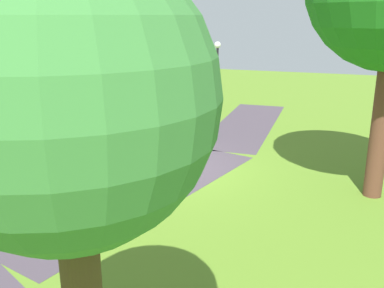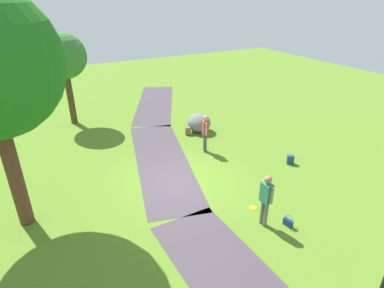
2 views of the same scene
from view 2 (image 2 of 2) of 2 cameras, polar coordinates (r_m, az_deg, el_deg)
name	(u,v)px [view 2 (image 2 of 2)]	position (r m, az deg, el deg)	size (l,w,h in m)	color
ground_plane	(177,182)	(12.48, -2.74, -6.85)	(48.00, 48.00, 0.00)	#567C24
footpath_segment_mid	(162,161)	(14.01, -5.42, -2.99)	(8.29, 4.13, 0.01)	#453B44
footpath_segment_far	(155,103)	(21.34, -6.64, 7.27)	(8.16, 5.46, 0.01)	#453B44
young_tree_near_path	(63,57)	(18.22, -22.10, 14.27)	(2.36, 2.36, 4.89)	#49391D
lawn_boulder	(199,123)	(16.72, 1.29, 3.85)	(1.42, 1.35, 0.96)	slate
woman_with_handbag	(266,197)	(10.08, 13.16, -9.25)	(0.52, 0.25, 1.80)	#646857
man_near_boulder	(205,131)	(14.34, 2.39, 2.40)	(0.50, 0.35, 1.77)	#39475C
handbag_on_grass	(288,222)	(10.76, 16.88, -13.31)	(0.33, 0.31, 0.31)	navy
backpack_by_boulder	(188,131)	(16.41, -0.72, 2.34)	(0.34, 0.34, 0.40)	brown
spare_backpack_on_lawn	(290,160)	(14.28, 17.25, -2.69)	(0.35, 0.34, 0.40)	navy
frisbee_on_grass	(253,208)	(11.31, 10.92, -11.21)	(0.24, 0.24, 0.02)	yellow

